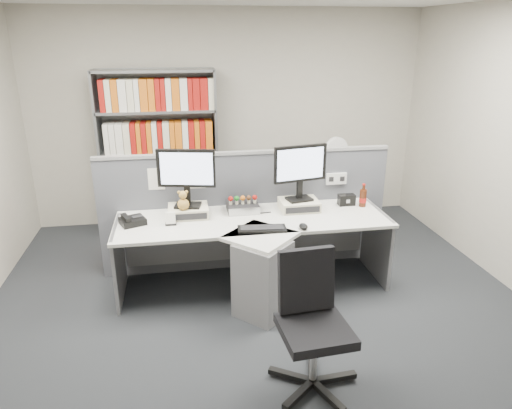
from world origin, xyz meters
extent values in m
plane|color=#2A2D31|center=(0.00, 0.00, 0.00)|extent=(5.50, 5.50, 0.00)
cube|color=#B8B3A4|center=(0.00, 2.75, 1.35)|extent=(5.00, 0.04, 2.70)
cube|color=#53565F|center=(0.00, 1.25, 0.62)|extent=(3.00, 0.05, 1.25)
cube|color=#999A9E|center=(0.00, 1.25, 1.26)|extent=(3.00, 0.07, 0.03)
cube|color=white|center=(0.95, 1.22, 0.95)|extent=(0.22, 0.04, 0.12)
cube|color=white|center=(-0.90, 1.22, 1.05)|extent=(0.16, 0.00, 0.22)
cube|color=white|center=(-0.50, 1.22, 1.05)|extent=(0.16, 0.00, 0.22)
cube|color=white|center=(0.70, 1.22, 1.05)|extent=(0.16, 0.00, 0.22)
cube|color=silver|center=(0.00, 0.82, 0.70)|extent=(2.60, 0.80, 0.03)
cube|color=silver|center=(0.00, 0.42, 0.70)|extent=(0.74, 0.74, 0.03)
cube|color=gray|center=(0.00, 0.30, 0.34)|extent=(0.57, 0.57, 0.69)
cube|color=gray|center=(-1.28, 0.82, 0.36)|extent=(0.03, 0.70, 0.72)
cube|color=gray|center=(1.28, 0.82, 0.36)|extent=(0.03, 0.70, 0.72)
cube|color=gray|center=(0.00, 1.18, 0.35)|extent=(2.50, 0.02, 0.45)
cube|color=beige|center=(-0.61, 0.98, 0.77)|extent=(0.38, 0.30, 0.10)
cube|color=black|center=(-0.61, 0.83, 0.77)|extent=(0.34, 0.01, 0.06)
cube|color=beige|center=(0.49, 0.98, 0.77)|extent=(0.38, 0.30, 0.10)
cube|color=black|center=(0.49, 0.83, 0.77)|extent=(0.34, 0.01, 0.06)
cube|color=black|center=(-0.61, 0.98, 0.83)|extent=(0.27, 0.22, 0.02)
cube|color=black|center=(-0.61, 0.98, 0.93)|extent=(0.06, 0.04, 0.20)
cube|color=black|center=(-0.61, 0.98, 1.20)|extent=(0.54, 0.15, 0.36)
cube|color=#C8D8FF|center=(-0.60, 0.96, 1.20)|extent=(0.48, 0.11, 0.31)
cube|color=black|center=(0.49, 0.98, 0.83)|extent=(0.27, 0.22, 0.02)
cube|color=black|center=(0.49, 0.98, 0.93)|extent=(0.06, 0.04, 0.20)
cube|color=black|center=(0.49, 0.98, 1.20)|extent=(0.54, 0.15, 0.36)
cube|color=#C8D8FF|center=(0.49, 0.96, 1.20)|extent=(0.48, 0.10, 0.30)
cube|color=black|center=(-0.07, 1.03, 0.76)|extent=(0.31, 0.27, 0.08)
cube|color=silver|center=(-0.07, 0.90, 0.76)|extent=(0.31, 0.01, 0.07)
cylinder|color=beige|center=(-0.19, 1.01, 0.82)|extent=(0.03, 0.03, 0.03)
sphere|color=#A5140F|center=(-0.19, 1.01, 0.86)|extent=(0.05, 0.05, 0.05)
cylinder|color=beige|center=(-0.13, 1.01, 0.82)|extent=(0.03, 0.03, 0.03)
sphere|color=#19721E|center=(-0.13, 1.01, 0.86)|extent=(0.05, 0.05, 0.05)
cylinder|color=beige|center=(-0.07, 1.01, 0.82)|extent=(0.03, 0.03, 0.03)
sphere|color=orange|center=(-0.07, 1.01, 0.86)|extent=(0.05, 0.05, 0.05)
cylinder|color=beige|center=(-0.01, 1.01, 0.82)|extent=(0.03, 0.03, 0.03)
sphere|color=#593319|center=(-0.01, 1.01, 0.86)|extent=(0.05, 0.05, 0.05)
cylinder|color=beige|center=(0.05, 1.01, 0.82)|extent=(0.03, 0.03, 0.03)
sphere|color=#A5140F|center=(0.05, 1.01, 0.86)|extent=(0.05, 0.05, 0.05)
cube|color=black|center=(0.03, 0.52, 0.73)|extent=(0.44, 0.20, 0.02)
cube|color=black|center=(0.03, 0.52, 0.75)|extent=(0.39, 0.15, 0.01)
ellipsoid|color=black|center=(0.41, 0.49, 0.74)|extent=(0.08, 0.12, 0.05)
cube|color=black|center=(-1.12, 0.86, 0.75)|extent=(0.27, 0.26, 0.06)
cube|color=black|center=(-1.18, 0.84, 0.80)|extent=(0.11, 0.18, 0.03)
cube|color=black|center=(-1.08, 0.88, 0.78)|extent=(0.11, 0.09, 0.01)
cube|color=black|center=(-0.78, 0.79, 0.73)|extent=(0.10, 0.06, 0.02)
cube|color=white|center=(-0.78, 0.77, 0.79)|extent=(0.09, 0.04, 0.10)
cube|color=white|center=(-0.78, 0.81, 0.79)|extent=(0.09, 0.04, 0.10)
sphere|color=#B2893B|center=(-0.65, 0.89, 0.88)|extent=(0.11, 0.11, 0.11)
sphere|color=#B2893B|center=(-0.65, 0.89, 0.97)|extent=(0.08, 0.08, 0.08)
sphere|color=#B2893B|center=(-0.69, 0.89, 1.00)|extent=(0.03, 0.03, 0.03)
sphere|color=#B2893B|center=(-0.62, 0.89, 1.00)|extent=(0.03, 0.03, 0.03)
cube|color=black|center=(1.01, 1.03, 0.78)|extent=(0.17, 0.09, 0.11)
cylinder|color=#3F190A|center=(1.15, 0.96, 0.81)|extent=(0.07, 0.07, 0.18)
cylinder|color=#A5140F|center=(1.15, 0.96, 0.79)|extent=(0.07, 0.07, 0.05)
cylinder|color=#3F190A|center=(1.15, 0.96, 0.92)|extent=(0.03, 0.03, 0.05)
cylinder|color=#A5140F|center=(1.15, 0.96, 0.95)|extent=(0.03, 0.03, 0.01)
cube|color=slate|center=(-1.59, 2.45, 1.00)|extent=(0.03, 0.40, 2.00)
cube|color=slate|center=(-0.21, 2.45, 1.00)|extent=(0.03, 0.40, 2.00)
cube|color=slate|center=(-0.90, 2.64, 1.00)|extent=(1.40, 0.02, 2.00)
cube|color=slate|center=(-0.90, 2.45, 0.02)|extent=(1.38, 0.40, 0.03)
cube|color=slate|center=(-0.90, 2.45, 0.52)|extent=(1.38, 0.40, 0.03)
cube|color=slate|center=(-0.90, 2.45, 1.02)|extent=(1.38, 0.40, 0.03)
cube|color=slate|center=(-0.90, 2.45, 1.52)|extent=(1.38, 0.40, 0.03)
cube|color=slate|center=(-0.90, 2.45, 1.98)|extent=(1.38, 0.40, 0.03)
cube|color=#A5140F|center=(-0.90, 2.42, 0.22)|extent=(1.24, 0.28, 0.36)
cube|color=orange|center=(-0.90, 2.42, 0.72)|extent=(1.24, 0.28, 0.36)
cube|color=beige|center=(-0.90, 2.42, 1.21)|extent=(1.24, 0.28, 0.36)
cube|color=white|center=(-0.90, 2.42, 1.71)|extent=(1.24, 0.28, 0.36)
cube|color=slate|center=(1.20, 2.00, 0.35)|extent=(0.45, 0.60, 0.70)
cube|color=black|center=(1.20, 1.70, 0.52)|extent=(0.40, 0.02, 0.28)
cube|color=black|center=(1.20, 1.70, 0.20)|extent=(0.40, 0.02, 0.28)
cylinder|color=white|center=(1.20, 2.00, 0.72)|extent=(0.18, 0.18, 0.03)
cylinder|color=white|center=(1.20, 2.00, 0.82)|extent=(0.03, 0.03, 0.18)
cylinder|color=white|center=(1.20, 1.98, 1.07)|extent=(0.31, 0.14, 0.31)
cylinder|color=silver|center=(1.20, 2.01, 1.07)|extent=(0.31, 0.13, 0.31)
cylinder|color=silver|center=(0.18, -0.69, 0.25)|extent=(0.05, 0.05, 0.40)
cube|color=black|center=(0.18, -0.69, 0.47)|extent=(0.49, 0.49, 0.07)
cube|color=black|center=(0.17, -0.48, 0.75)|extent=(0.41, 0.14, 0.47)
cube|color=black|center=(0.36, -0.68, 0.05)|extent=(0.30, 0.07, 0.04)
cylinder|color=black|center=(0.48, -0.67, 0.03)|extent=(0.05, 0.05, 0.03)
cube|color=black|center=(0.23, -0.52, 0.05)|extent=(0.12, 0.30, 0.04)
cylinder|color=black|center=(0.26, -0.40, 0.03)|extent=(0.05, 0.05, 0.03)
cube|color=black|center=(0.03, -0.60, 0.05)|extent=(0.28, 0.20, 0.04)
cylinder|color=black|center=(-0.07, -0.53, 0.03)|extent=(0.05, 0.05, 0.03)
cube|color=black|center=(0.05, -0.81, 0.05)|extent=(0.26, 0.23, 0.04)
cylinder|color=black|center=(-0.05, -0.89, 0.03)|extent=(0.05, 0.05, 0.03)
cube|color=black|center=(0.25, -0.86, 0.05)|extent=(0.16, 0.30, 0.04)
camera|label=1|loc=(-0.66, -3.30, 2.38)|focal=32.92mm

